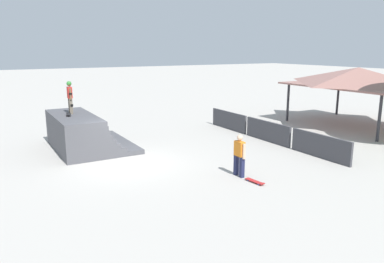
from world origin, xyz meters
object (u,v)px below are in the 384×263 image
(skateboard_on_deck, at_px, (69,114))
(skater_on_deck, at_px, (70,95))
(skateboard_on_ground, at_px, (255,181))
(bystander_walking, at_px, (239,153))

(skateboard_on_deck, bearing_deg, skater_on_deck, 168.20)
(skater_on_deck, height_order, skateboard_on_ground, skater_on_deck)
(skater_on_deck, distance_m, skateboard_on_ground, 9.89)
(skater_on_deck, bearing_deg, skateboard_on_ground, 32.48)
(skater_on_deck, height_order, bystander_walking, skater_on_deck)
(skateboard_on_deck, xyz_separation_m, bystander_walking, (6.98, 4.72, -0.84))
(skater_on_deck, relative_size, skateboard_on_deck, 1.79)
(skater_on_deck, distance_m, bystander_walking, 8.91)
(skateboard_on_deck, distance_m, bystander_walking, 8.47)
(skateboard_on_deck, distance_m, skateboard_on_ground, 9.37)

